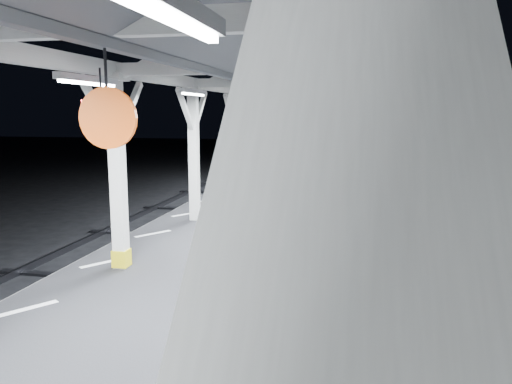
% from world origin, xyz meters
% --- Properties ---
extents(platform, '(6.00, 50.00, 1.00)m').
position_xyz_m(platform, '(0.00, 0.00, 0.50)').
color(platform, black).
rests_on(platform, ground).
extents(hazard_stripes_left, '(1.00, 48.00, 0.01)m').
position_xyz_m(hazard_stripes_left, '(-2.45, 0.00, 1.00)').
color(hazard_stripes_left, silver).
rests_on(hazard_stripes_left, platform).
extents(hazard_stripes_right, '(1.00, 48.00, 0.01)m').
position_xyz_m(hazard_stripes_right, '(2.45, 0.00, 1.00)').
color(hazard_stripes_right, silver).
rests_on(hazard_stripes_right, platform).
extents(canopy, '(5.40, 49.00, 4.65)m').
position_xyz_m(canopy, '(0.00, -0.02, 4.56)').
color(canopy, silver).
rests_on(canopy, platform).
extents(bench_mid, '(0.78, 1.71, 0.90)m').
position_xyz_m(bench_mid, '(-0.00, 7.29, 1.48)').
color(bench_mid, black).
rests_on(bench_mid, platform).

